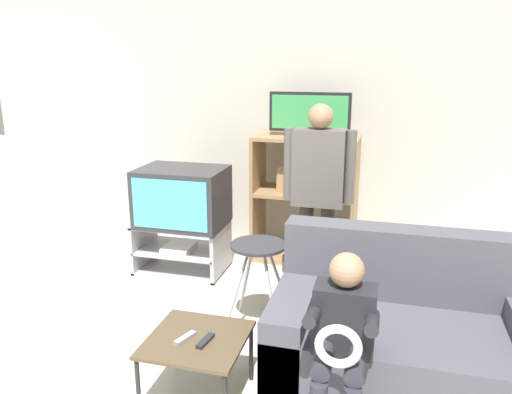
{
  "coord_description": "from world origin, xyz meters",
  "views": [
    {
      "loc": [
        1.0,
        -1.4,
        1.81
      ],
      "look_at": [
        0.13,
        1.8,
        0.9
      ],
      "focal_mm": 35.0,
      "sensor_mm": 36.0,
      "label": 1
    }
  ],
  "objects_px": {
    "media_shelf": "(305,197)",
    "folding_stool": "(258,259)",
    "person_standing_adult": "(318,185)",
    "television_flat": "(310,116)",
    "tv_stand": "(182,247)",
    "snack_table": "(197,344)",
    "remote_control_white": "(185,338)",
    "couch": "(405,339)",
    "person_seated_child": "(342,334)",
    "remote_control_black": "(205,341)",
    "television_main": "(182,197)"
  },
  "relations": [
    {
      "from": "remote_control_black",
      "to": "snack_table",
      "type": "bearing_deg",
      "value": 160.89
    },
    {
      "from": "media_shelf",
      "to": "couch",
      "type": "height_order",
      "value": "media_shelf"
    },
    {
      "from": "television_flat",
      "to": "snack_table",
      "type": "distance_m",
      "value": 2.38
    },
    {
      "from": "media_shelf",
      "to": "folding_stool",
      "type": "xyz_separation_m",
      "value": [
        -0.08,
        -1.37,
        -0.07
      ]
    },
    {
      "from": "television_main",
      "to": "folding_stool",
      "type": "distance_m",
      "value": 1.2
    },
    {
      "from": "tv_stand",
      "to": "folding_stool",
      "type": "distance_m",
      "value": 1.26
    },
    {
      "from": "snack_table",
      "to": "remote_control_black",
      "type": "relative_size",
      "value": 3.6
    },
    {
      "from": "television_main",
      "to": "couch",
      "type": "relative_size",
      "value": 0.49
    },
    {
      "from": "snack_table",
      "to": "television_flat",
      "type": "bearing_deg",
      "value": 83.79
    },
    {
      "from": "television_main",
      "to": "person_seated_child",
      "type": "height_order",
      "value": "same"
    },
    {
      "from": "television_flat",
      "to": "remote_control_white",
      "type": "distance_m",
      "value": 2.4
    },
    {
      "from": "snack_table",
      "to": "remote_control_white",
      "type": "xyz_separation_m",
      "value": [
        -0.05,
        -0.03,
        0.05
      ]
    },
    {
      "from": "remote_control_black",
      "to": "remote_control_white",
      "type": "height_order",
      "value": "same"
    },
    {
      "from": "television_flat",
      "to": "remote_control_black",
      "type": "distance_m",
      "value": 2.39
    },
    {
      "from": "person_standing_adult",
      "to": "couch",
      "type": "bearing_deg",
      "value": -55.82
    },
    {
      "from": "snack_table",
      "to": "remote_control_black",
      "type": "height_order",
      "value": "remote_control_black"
    },
    {
      "from": "couch",
      "to": "person_seated_child",
      "type": "distance_m",
      "value": 0.65
    },
    {
      "from": "television_main",
      "to": "person_standing_adult",
      "type": "xyz_separation_m",
      "value": [
        1.19,
        -0.2,
        0.23
      ]
    },
    {
      "from": "television_flat",
      "to": "remote_control_black",
      "type": "bearing_deg",
      "value": -94.53
    },
    {
      "from": "television_flat",
      "to": "couch",
      "type": "distance_m",
      "value": 2.19
    },
    {
      "from": "television_main",
      "to": "snack_table",
      "type": "xyz_separation_m",
      "value": [
        0.76,
        -1.6,
        -0.34
      ]
    },
    {
      "from": "folding_stool",
      "to": "person_standing_adult",
      "type": "distance_m",
      "value": 0.77
    },
    {
      "from": "television_flat",
      "to": "couch",
      "type": "height_order",
      "value": "television_flat"
    },
    {
      "from": "television_flat",
      "to": "television_main",
      "type": "bearing_deg",
      "value": -151.12
    },
    {
      "from": "tv_stand",
      "to": "couch",
      "type": "relative_size",
      "value": 0.52
    },
    {
      "from": "tv_stand",
      "to": "remote_control_black",
      "type": "bearing_deg",
      "value": -62.66
    },
    {
      "from": "television_main",
      "to": "person_standing_adult",
      "type": "distance_m",
      "value": 1.23
    },
    {
      "from": "tv_stand",
      "to": "television_flat",
      "type": "xyz_separation_m",
      "value": [
        1.02,
        0.54,
        1.13
      ]
    },
    {
      "from": "remote_control_black",
      "to": "person_seated_child",
      "type": "distance_m",
      "value": 0.73
    },
    {
      "from": "television_flat",
      "to": "couch",
      "type": "bearing_deg",
      "value": -63.49
    },
    {
      "from": "couch",
      "to": "person_seated_child",
      "type": "height_order",
      "value": "person_seated_child"
    },
    {
      "from": "person_standing_adult",
      "to": "snack_table",
      "type": "bearing_deg",
      "value": -107.22
    },
    {
      "from": "media_shelf",
      "to": "snack_table",
      "type": "relative_size",
      "value": 2.24
    },
    {
      "from": "person_standing_adult",
      "to": "television_flat",
      "type": "bearing_deg",
      "value": 104.91
    },
    {
      "from": "folding_stool",
      "to": "couch",
      "type": "distance_m",
      "value": 1.06
    },
    {
      "from": "folding_stool",
      "to": "remote_control_white",
      "type": "xyz_separation_m",
      "value": [
        -0.18,
        -0.84,
        -0.14
      ]
    },
    {
      "from": "remote_control_black",
      "to": "person_standing_adult",
      "type": "height_order",
      "value": "person_standing_adult"
    },
    {
      "from": "tv_stand",
      "to": "media_shelf",
      "type": "bearing_deg",
      "value": 29.53
    },
    {
      "from": "tv_stand",
      "to": "person_seated_child",
      "type": "xyz_separation_m",
      "value": [
        1.56,
        -1.67,
        0.34
      ]
    },
    {
      "from": "remote_control_white",
      "to": "person_standing_adult",
      "type": "bearing_deg",
      "value": 91.22
    },
    {
      "from": "television_flat",
      "to": "snack_table",
      "type": "xyz_separation_m",
      "value": [
        -0.23,
        -2.15,
        -1.0
      ]
    },
    {
      "from": "television_flat",
      "to": "folding_stool",
      "type": "bearing_deg",
      "value": -94.55
    },
    {
      "from": "tv_stand",
      "to": "television_flat",
      "type": "relative_size",
      "value": 1.07
    },
    {
      "from": "person_seated_child",
      "to": "tv_stand",
      "type": "bearing_deg",
      "value": 133.0
    },
    {
      "from": "tv_stand",
      "to": "person_standing_adult",
      "type": "relative_size",
      "value": 0.51
    },
    {
      "from": "tv_stand",
      "to": "snack_table",
      "type": "xyz_separation_m",
      "value": [
        0.79,
        -1.61,
        0.12
      ]
    },
    {
      "from": "folding_stool",
      "to": "snack_table",
      "type": "relative_size",
      "value": 1.22
    },
    {
      "from": "tv_stand",
      "to": "television_main",
      "type": "xyz_separation_m",
      "value": [
        0.03,
        -0.01,
        0.47
      ]
    },
    {
      "from": "folding_stool",
      "to": "snack_table",
      "type": "xyz_separation_m",
      "value": [
        -0.13,
        -0.8,
        -0.18
      ]
    },
    {
      "from": "person_standing_adult",
      "to": "person_seated_child",
      "type": "xyz_separation_m",
      "value": [
        0.34,
        -1.46,
        -0.36
      ]
    }
  ]
}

